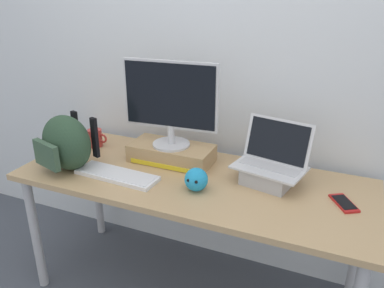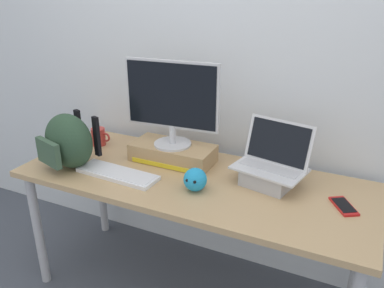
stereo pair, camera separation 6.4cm
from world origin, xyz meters
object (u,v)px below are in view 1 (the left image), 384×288
object	(u,v)px
open_laptop	(270,170)
cell_phone	(344,203)
desktop_monitor	(170,102)
plush_toy	(196,179)
coffee_mug	(95,138)
messenger_backpack	(66,143)
external_keyboard	(117,175)
toner_box_yellow	(171,153)

from	to	relation	value
open_laptop	cell_phone	world-z (taller)	open_laptop
desktop_monitor	plush_toy	bearing A→B (deg)	-48.82
coffee_mug	cell_phone	world-z (taller)	coffee_mug
messenger_backpack	coffee_mug	distance (m)	0.32
external_keyboard	cell_phone	distance (m)	1.07
toner_box_yellow	cell_phone	xyz separation A→B (m)	(0.89, -0.10, -0.04)
desktop_monitor	open_laptop	bearing A→B (deg)	-7.23
coffee_mug	desktop_monitor	bearing A→B (deg)	-1.42
open_laptop	external_keyboard	distance (m)	0.75
desktop_monitor	messenger_backpack	size ratio (longest dim) A/B	1.43
cell_phone	plush_toy	xyz separation A→B (m)	(-0.64, -0.14, 0.05)
external_keyboard	messenger_backpack	bearing A→B (deg)	-174.52
external_keyboard	coffee_mug	xyz separation A→B (m)	(-0.33, 0.29, 0.04)
toner_box_yellow	coffee_mug	xyz separation A→B (m)	(-0.50, 0.01, 0.00)
desktop_monitor	messenger_backpack	distance (m)	0.57
toner_box_yellow	external_keyboard	size ratio (longest dim) A/B	1.02
desktop_monitor	plush_toy	world-z (taller)	desktop_monitor
open_laptop	desktop_monitor	bearing A→B (deg)	-171.13
coffee_mug	plush_toy	size ratio (longest dim) A/B	1.13
open_laptop	external_keyboard	bearing A→B (deg)	-148.98
open_laptop	coffee_mug	world-z (taller)	open_laptop
open_laptop	plush_toy	xyz separation A→B (m)	(-0.30, -0.21, -0.01)
external_keyboard	messenger_backpack	size ratio (longest dim) A/B	1.24
messenger_backpack	cell_phone	bearing A→B (deg)	25.01
external_keyboard	plush_toy	distance (m)	0.42
toner_box_yellow	messenger_backpack	xyz separation A→B (m)	(-0.45, -0.29, 0.10)
toner_box_yellow	open_laptop	size ratio (longest dim) A/B	1.22
open_laptop	cell_phone	bearing A→B (deg)	-0.44
messenger_backpack	coffee_mug	size ratio (longest dim) A/B	2.85
desktop_monitor	cell_phone	bearing A→B (deg)	-10.93
messenger_backpack	plush_toy	world-z (taller)	messenger_backpack
external_keyboard	cell_phone	xyz separation A→B (m)	(1.06, 0.17, -0.01)
desktop_monitor	open_laptop	world-z (taller)	desktop_monitor
plush_toy	messenger_backpack	bearing A→B (deg)	-176.15
toner_box_yellow	plush_toy	size ratio (longest dim) A/B	4.06
desktop_monitor	messenger_backpack	bearing A→B (deg)	-152.02
desktop_monitor	external_keyboard	size ratio (longest dim) A/B	1.16
external_keyboard	plush_toy	world-z (taller)	plush_toy
cell_phone	plush_toy	bearing A→B (deg)	160.16
toner_box_yellow	coffee_mug	bearing A→B (deg)	178.71
open_laptop	messenger_backpack	bearing A→B (deg)	-153.61
desktop_monitor	plush_toy	distance (m)	0.44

